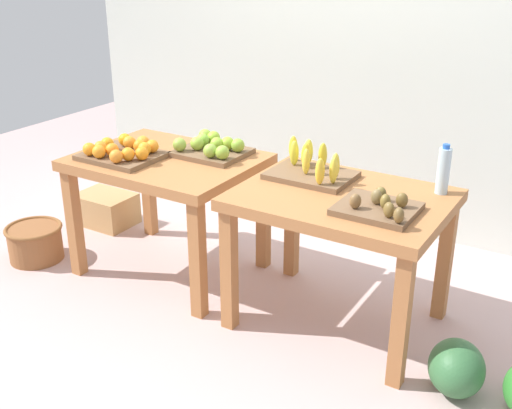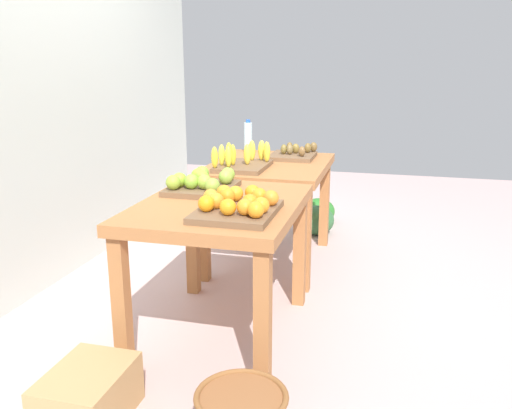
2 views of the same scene
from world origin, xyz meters
name	(u,v)px [view 1 (image 1 of 2)]	position (x,y,z in m)	size (l,w,h in m)	color
ground_plane	(248,293)	(0.00, 0.00, 0.00)	(8.00, 8.00, 0.00)	#C3A5A4
back_wall	(355,7)	(0.00, 1.35, 1.50)	(4.40, 0.12, 3.00)	silver
display_table_left	(167,174)	(-0.56, 0.00, 0.63)	(1.04, 0.80, 0.74)	#A76A3B
display_table_right	(341,214)	(0.56, 0.00, 0.63)	(1.04, 0.80, 0.74)	#A76A3B
orange_bin	(123,151)	(-0.75, -0.15, 0.78)	(0.44, 0.38, 0.11)	brown
apple_bin	(211,148)	(-0.36, 0.17, 0.78)	(0.41, 0.34, 0.11)	brown
banana_crate	(312,169)	(0.32, 0.14, 0.79)	(0.44, 0.34, 0.17)	brown
kiwi_bin	(379,207)	(0.80, -0.13, 0.77)	(0.36, 0.33, 0.10)	brown
water_bottle	(443,171)	(0.97, 0.27, 0.86)	(0.06, 0.06, 0.25)	silver
watermelon_pile	(490,378)	(1.41, -0.24, 0.12)	(0.62, 0.37, 0.25)	#2B7429
wicker_basket	(35,242)	(-1.40, -0.35, 0.12)	(0.36, 0.36, 0.23)	brown
cardboard_produce_box	(106,209)	(-1.40, 0.30, 0.11)	(0.40, 0.30, 0.22)	tan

